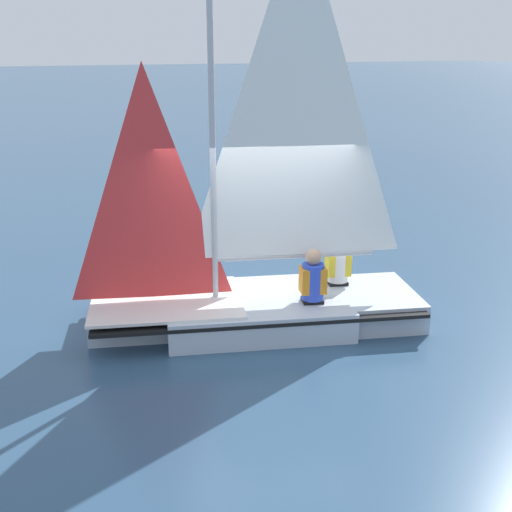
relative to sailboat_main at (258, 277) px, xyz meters
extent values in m
plane|color=#2D4C6B|center=(0.01, 0.03, -0.70)|extent=(260.00, 260.00, 0.00)
cube|color=#B2BCCC|center=(0.01, 0.03, -0.50)|extent=(2.36, 2.88, 0.41)
cube|color=#B2BCCC|center=(0.56, 1.70, -0.50)|extent=(1.20, 1.27, 0.41)
cube|color=#B2BCCC|center=(-0.54, -1.64, -0.50)|extent=(1.67, 1.43, 0.41)
cube|color=black|center=(0.01, 0.03, -0.37)|extent=(2.99, 4.72, 0.05)
cube|color=silver|center=(0.40, 1.21, -0.27)|extent=(2.10, 2.41, 0.04)
cylinder|color=#B7B7BC|center=(0.19, 0.57, 2.24)|extent=(0.08, 0.08, 5.07)
cylinder|color=#B7B7BC|center=(-0.16, -0.48, 0.28)|extent=(0.76, 2.12, 0.07)
pyramid|color=white|center=(-0.16, -0.48, 2.48)|extent=(0.70, 2.01, 4.34)
pyramid|color=red|center=(0.45, 1.37, 1.34)|extent=(0.52, 1.46, 3.06)
cube|color=black|center=(-0.72, -2.18, -0.56)|extent=(0.05, 0.09, 0.29)
cube|color=black|center=(-0.50, -0.58, -0.47)|extent=(0.32, 0.34, 0.45)
cylinder|color=blue|center=(-0.50, -0.58, 0.00)|extent=(0.38, 0.38, 0.50)
cube|color=orange|center=(-0.50, -0.58, 0.03)|extent=(0.35, 0.40, 0.35)
sphere|color=tan|center=(-0.50, -0.58, 0.35)|extent=(0.22, 0.22, 0.22)
cube|color=black|center=(-0.06, -1.27, -0.47)|extent=(0.32, 0.34, 0.45)
cylinder|color=white|center=(-0.06, -1.27, 0.00)|extent=(0.38, 0.38, 0.50)
cube|color=yellow|center=(-0.06, -1.27, 0.03)|extent=(0.35, 0.40, 0.35)
sphere|color=tan|center=(-0.06, -1.27, 0.35)|extent=(0.22, 0.22, 0.22)
cylinder|color=white|center=(-0.06, -1.27, 0.43)|extent=(0.26, 0.26, 0.06)
camera|label=1|loc=(-7.41, 3.77, 3.03)|focal=45.00mm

